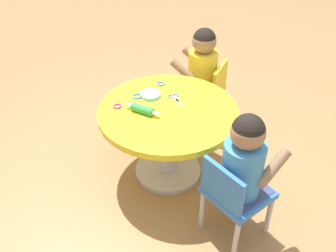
# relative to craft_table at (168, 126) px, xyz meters

# --- Properties ---
(ground_plane) EXTENTS (10.00, 10.00, 0.00)m
(ground_plane) POSITION_rel_craft_table_xyz_m (0.00, 0.00, -0.38)
(ground_plane) COLOR #9E7247
(craft_table) EXTENTS (0.85, 0.85, 0.51)m
(craft_table) POSITION_rel_craft_table_xyz_m (0.00, 0.00, 0.00)
(craft_table) COLOR silver
(craft_table) RESTS_ON ground
(child_chair_left) EXTENTS (0.41, 0.41, 0.54)m
(child_chair_left) POSITION_rel_craft_table_xyz_m (-0.55, -0.26, -0.07)
(child_chair_left) COLOR #B7B7BC
(child_chair_left) RESTS_ON ground
(seated_child_left) EXTENTS (0.40, 0.43, 0.51)m
(seated_child_left) POSITION_rel_craft_table_xyz_m (-0.53, -0.29, 0.15)
(seated_child_left) COLOR #3F4772
(seated_child_left) RESTS_ON ground
(child_chair_right) EXTENTS (0.42, 0.42, 0.54)m
(child_chair_right) POSITION_rel_craft_table_xyz_m (0.48, -0.37, -0.07)
(child_chair_right) COLOR #B7B7BC
(child_chair_right) RESTS_ON ground
(seated_child_right) EXTENTS (0.42, 0.44, 0.51)m
(seated_child_right) POSITION_rel_craft_table_xyz_m (0.50, -0.33, 0.15)
(seated_child_right) COLOR #3F4772
(seated_child_right) RESTS_ON ground
(rolling_pin) EXTENTS (0.16, 0.19, 0.05)m
(rolling_pin) POSITION_rel_craft_table_xyz_m (-0.01, 0.15, 0.15)
(rolling_pin) COLOR green
(rolling_pin) RESTS_ON craft_table
(craft_scissors) EXTENTS (0.14, 0.09, 0.01)m
(craft_scissors) POSITION_rel_craft_table_xyz_m (0.11, -0.06, 0.13)
(craft_scissors) COLOR silver
(craft_scissors) RESTS_ON craft_table
(playdough_blob_0) EXTENTS (0.13, 0.13, 0.02)m
(playdough_blob_0) POSITION_rel_craft_table_xyz_m (0.16, 0.09, 0.14)
(playdough_blob_0) COLOR #8CCCF2
(playdough_blob_0) RESTS_ON craft_table
(cookie_cutter_0) EXTENTS (0.06, 0.06, 0.01)m
(cookie_cutter_0) POSITION_rel_craft_table_xyz_m (0.29, 0.00, 0.13)
(cookie_cutter_0) COLOR #3F99D8
(cookie_cutter_0) RESTS_ON craft_table
(cookie_cutter_1) EXTENTS (0.05, 0.05, 0.01)m
(cookie_cutter_1) POSITION_rel_craft_table_xyz_m (0.08, 0.30, 0.13)
(cookie_cutter_1) COLOR #D83FA5
(cookie_cutter_1) RESTS_ON craft_table
(cookie_cutter_2) EXTENTS (0.06, 0.06, 0.01)m
(cookie_cutter_2) POSITION_rel_craft_table_xyz_m (0.17, 0.17, 0.13)
(cookie_cutter_2) COLOR #3F99D8
(cookie_cutter_2) RESTS_ON craft_table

